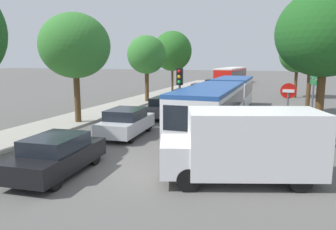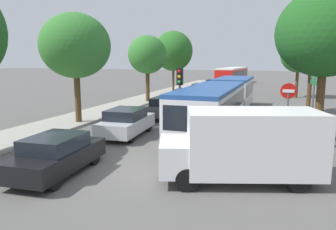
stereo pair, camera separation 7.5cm
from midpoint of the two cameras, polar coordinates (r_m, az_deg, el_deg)
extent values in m
plane|color=#565451|center=(12.19, -8.07, -8.97)|extent=(200.00, 200.00, 0.00)
cube|color=#9E998E|center=(33.51, -2.83, 3.23)|extent=(3.20, 51.33, 0.14)
cube|color=silver|center=(17.70, 7.33, 1.12)|extent=(2.47, 9.17, 1.98)
cube|color=black|center=(17.66, 7.36, 2.26)|extent=(2.48, 8.80, 0.87)
cube|color=#234C93|center=(17.58, 7.41, 4.62)|extent=(2.47, 9.17, 0.19)
cube|color=silver|center=(26.21, 11.16, 3.82)|extent=(2.46, 6.27, 1.98)
cube|color=black|center=(26.17, 11.19, 4.59)|extent=(2.48, 6.02, 0.87)
cube|color=#234C93|center=(26.12, 11.24, 6.19)|extent=(2.46, 6.27, 0.19)
cylinder|color=black|center=(22.65, 9.92, 2.94)|extent=(1.82, 0.97, 1.82)
cube|color=black|center=(13.30, 3.41, -0.66)|extent=(2.16, 0.10, 1.06)
cylinder|color=black|center=(14.83, 8.90, -3.65)|extent=(0.29, 0.96, 0.96)
cylinder|color=black|center=(15.31, 1.25, -3.11)|extent=(0.29, 0.96, 0.96)
cylinder|color=black|center=(20.53, 11.76, 0.00)|extent=(0.29, 0.96, 0.96)
cylinder|color=black|center=(20.87, 6.13, 0.31)|extent=(0.29, 0.96, 0.96)
cylinder|color=black|center=(26.18, 13.35, 2.03)|extent=(0.29, 0.96, 0.96)
cylinder|color=black|center=(26.45, 8.89, 2.26)|extent=(0.29, 0.96, 0.96)
cube|color=red|center=(52.17, 10.91, 6.76)|extent=(3.43, 11.81, 2.03)
cube|color=black|center=(52.15, 10.92, 7.16)|extent=(3.41, 11.23, 0.85)
cube|color=silver|center=(52.13, 10.95, 7.99)|extent=(3.43, 11.81, 0.20)
cylinder|color=black|center=(56.20, 10.64, 6.18)|extent=(0.38, 1.03, 1.01)
cylinder|color=black|center=(55.77, 12.83, 6.07)|extent=(0.38, 1.03, 1.01)
cylinder|color=black|center=(49.07, 8.76, 5.73)|extent=(0.38, 1.03, 1.01)
cylinder|color=black|center=(48.58, 11.25, 5.61)|extent=(0.38, 1.03, 1.01)
cube|color=black|center=(11.82, -18.78, -7.16)|extent=(1.91, 4.02, 0.64)
cube|color=black|center=(11.60, -19.19, -4.63)|extent=(1.66, 2.15, 0.49)
cylinder|color=black|center=(13.27, -18.21, -6.46)|extent=(0.24, 0.61, 0.60)
cylinder|color=black|center=(12.57, -12.84, -7.11)|extent=(0.24, 0.61, 0.60)
cylinder|color=black|center=(11.37, -25.25, -9.65)|extent=(0.24, 0.61, 0.60)
cylinder|color=black|center=(10.55, -19.35, -10.76)|extent=(0.24, 0.61, 0.60)
cube|color=#B7BABF|center=(16.81, -7.35, -1.68)|extent=(1.97, 4.15, 0.66)
cube|color=black|center=(16.62, -7.52, 0.21)|extent=(1.71, 2.22, 0.50)
cylinder|color=black|center=(18.31, -7.87, -1.61)|extent=(0.25, 0.63, 0.62)
cylinder|color=black|center=(17.80, -3.59, -1.86)|extent=(0.25, 0.63, 0.62)
cylinder|color=black|center=(16.02, -11.49, -3.37)|extent=(0.25, 0.63, 0.62)
cylinder|color=black|center=(15.43, -6.69, -3.74)|extent=(0.25, 0.63, 0.62)
cube|color=#47474C|center=(21.88, -0.70, 1.02)|extent=(1.91, 4.02, 0.64)
cube|color=black|center=(21.72, -0.77, 2.45)|extent=(1.66, 2.15, 0.49)
cylinder|color=black|center=(23.31, -1.51, 0.91)|extent=(0.24, 0.61, 0.60)
cylinder|color=black|center=(22.95, 1.84, 0.77)|extent=(0.24, 0.61, 0.60)
cylinder|color=black|center=(20.95, -3.48, -0.12)|extent=(0.24, 0.61, 0.60)
cylinder|color=black|center=(20.55, 0.21, -0.30)|extent=(0.24, 0.61, 0.60)
cube|color=white|center=(27.04, 2.99, 2.76)|extent=(2.02, 4.26, 0.67)
cube|color=black|center=(26.88, 2.96, 3.99)|extent=(1.75, 2.27, 0.51)
cylinder|color=black|center=(28.52, 2.10, 2.58)|extent=(0.26, 0.65, 0.63)
cylinder|color=black|center=(28.23, 5.03, 2.47)|extent=(0.26, 0.65, 0.63)
cylinder|color=black|center=(25.96, 0.77, 1.86)|extent=(0.26, 0.65, 0.63)
cylinder|color=black|center=(25.64, 3.97, 1.74)|extent=(0.26, 0.65, 0.63)
cube|color=#B21E19|center=(33.15, 5.68, 4.03)|extent=(2.02, 4.25, 0.67)
cube|color=black|center=(33.00, 5.67, 5.04)|extent=(1.75, 2.27, 0.51)
cylinder|color=black|center=(34.61, 4.83, 3.82)|extent=(0.26, 0.64, 0.63)
cylinder|color=black|center=(34.37, 7.26, 3.74)|extent=(0.26, 0.64, 0.63)
cylinder|color=black|center=(32.02, 3.97, 3.35)|extent=(0.26, 0.64, 0.63)
cylinder|color=black|center=(31.76, 6.58, 3.26)|extent=(0.26, 0.64, 0.63)
cube|color=navy|center=(38.76, 7.92, 4.86)|extent=(2.12, 4.46, 0.70)
cube|color=black|center=(38.61, 7.92, 5.76)|extent=(1.84, 2.38, 0.54)
cylinder|color=black|center=(40.26, 7.07, 4.64)|extent=(0.27, 0.68, 0.66)
cylinder|color=black|center=(40.07, 9.27, 4.57)|extent=(0.27, 0.68, 0.66)
cylinder|color=black|center=(37.52, 6.46, 4.28)|extent=(0.27, 0.68, 0.66)
cylinder|color=black|center=(37.32, 8.81, 4.20)|extent=(0.27, 0.68, 0.66)
cube|color=white|center=(10.72, 14.53, -4.52)|extent=(4.52, 3.17, 2.00)
cube|color=white|center=(10.54, 0.99, -7.09)|extent=(1.44, 2.08, 1.00)
cylinder|color=black|center=(9.91, 3.35, -11.16)|extent=(0.76, 0.45, 0.72)
cylinder|color=black|center=(11.50, 3.00, -8.17)|extent=(0.76, 0.45, 0.72)
cylinder|color=black|center=(10.58, 21.82, -10.50)|extent=(0.76, 0.45, 0.72)
cylinder|color=black|center=(12.08, 18.99, -7.81)|extent=(0.76, 0.45, 0.72)
cylinder|color=#56595E|center=(17.74, 1.91, 2.67)|extent=(0.12, 0.12, 3.40)
cube|color=black|center=(17.63, 1.93, 6.70)|extent=(0.33, 0.26, 0.90)
sphere|color=red|center=(17.47, 1.82, 7.59)|extent=(0.18, 0.18, 0.18)
sphere|color=#EAAD14|center=(17.49, 1.81, 6.67)|extent=(0.18, 0.18, 0.18)
sphere|color=green|center=(17.50, 1.81, 5.76)|extent=(0.18, 0.18, 0.18)
cylinder|color=#56595E|center=(15.84, 19.84, -0.61)|extent=(0.08, 0.08, 2.40)
cylinder|color=red|center=(15.68, 20.11, 3.96)|extent=(0.70, 0.03, 0.70)
cube|color=white|center=(15.66, 20.11, 3.95)|extent=(0.50, 0.04, 0.14)
cylinder|color=#56595E|center=(19.67, 23.79, 2.83)|extent=(0.10, 0.10, 3.60)
cube|color=#197A38|center=(19.57, 24.09, 7.19)|extent=(0.29, 1.39, 0.28)
cube|color=#197A38|center=(19.58, 24.02, 6.20)|extent=(0.29, 1.39, 0.28)
cube|color=#197A38|center=(19.60, 23.95, 5.21)|extent=(0.29, 1.39, 0.28)
cylinder|color=#51381E|center=(20.32, -15.62, 2.97)|extent=(0.36, 0.36, 3.23)
ellipsoid|color=#33752D|center=(20.20, -16.02, 11.53)|extent=(4.11, 4.11, 3.77)
cylinder|color=#51381E|center=(29.29, -3.77, 5.07)|extent=(0.35, 0.35, 2.99)
ellipsoid|color=#33752D|center=(29.19, -3.83, 10.45)|extent=(3.39, 3.39, 3.34)
cylinder|color=#51381E|center=(37.16, 0.71, 6.16)|extent=(0.25, 0.25, 3.08)
ellipsoid|color=#286623|center=(37.09, 0.72, 11.08)|extent=(4.29, 4.29, 4.40)
cylinder|color=#51381E|center=(15.69, 24.72, 1.17)|extent=(0.35, 0.35, 3.59)
ellipsoid|color=#1E561E|center=(15.58, 25.57, 12.78)|extent=(4.09, 4.09, 3.68)
cylinder|color=#51381E|center=(25.24, 23.20, 4.20)|extent=(0.30, 0.30, 3.57)
ellipsoid|color=#1E561E|center=(25.17, 23.69, 11.36)|extent=(3.62, 3.62, 3.65)
ellipsoid|color=#3D7F38|center=(25.02, 22.69, 10.18)|extent=(2.17, 2.17, 2.01)
cylinder|color=#51381E|center=(35.43, 21.30, 5.25)|extent=(0.30, 0.30, 2.99)
ellipsoid|color=#33752D|center=(35.35, 21.59, 9.90)|extent=(3.53, 3.53, 3.70)
ellipsoid|color=#286623|center=(35.48, 20.70, 9.06)|extent=(2.12, 2.12, 2.03)
camera|label=1|loc=(0.04, -90.14, -0.02)|focal=35.00mm
camera|label=2|loc=(0.04, 89.86, 0.02)|focal=35.00mm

